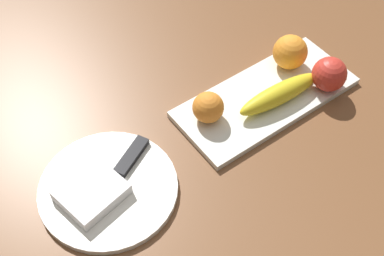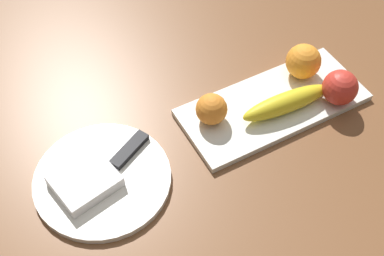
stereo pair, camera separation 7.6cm
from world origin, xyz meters
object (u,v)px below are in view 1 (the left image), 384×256
at_px(apple, 329,74).
at_px(orange_near_apple, 208,107).
at_px(banana, 281,95).
at_px(orange_near_banana, 290,52).
at_px(knife, 127,163).
at_px(folded_napkin, 91,192).
at_px(dinner_plate, 108,189).
at_px(fruit_tray, 265,98).

distance_m(apple, orange_near_apple, 0.26).
bearing_deg(banana, orange_near_banana, -137.80).
distance_m(orange_near_banana, knife, 0.42).
relative_size(orange_near_banana, folded_napkin, 0.69).
bearing_deg(dinner_plate, apple, 173.68).
distance_m(orange_near_banana, dinner_plate, 0.47).
bearing_deg(dinner_plate, orange_near_apple, -174.70).
distance_m(orange_near_apple, dinner_plate, 0.24).
height_order(banana, orange_near_banana, orange_near_banana).
bearing_deg(apple, dinner_plate, -6.32).
xyz_separation_m(dinner_plate, folded_napkin, (0.03, 0.00, 0.02)).
bearing_deg(folded_napkin, banana, 175.83).
bearing_deg(apple, banana, -12.63).
bearing_deg(fruit_tray, orange_near_banana, -158.10).
relative_size(apple, banana, 0.37).
distance_m(folded_napkin, knife, 0.09).
bearing_deg(banana, apple, 170.86).
xyz_separation_m(banana, orange_near_apple, (0.14, -0.05, 0.01)).
xyz_separation_m(orange_near_banana, knife, (0.41, 0.02, -0.03)).
xyz_separation_m(apple, banana, (0.11, -0.02, -0.01)).
bearing_deg(dinner_plate, fruit_tray, 180.00).
bearing_deg(folded_napkin, fruit_tray, 180.00).
bearing_deg(dinner_plate, banana, 175.49).
relative_size(orange_near_apple, orange_near_banana, 0.85).
bearing_deg(orange_near_banana, apple, 102.16).
bearing_deg(apple, orange_near_banana, -77.84).
bearing_deg(fruit_tray, apple, 155.54).
xyz_separation_m(apple, dinner_plate, (0.49, -0.05, -0.04)).
bearing_deg(fruit_tray, dinner_plate, 0.00).
bearing_deg(apple, folded_napkin, -5.95).
xyz_separation_m(fruit_tray, folded_napkin, (0.40, 0.00, 0.02)).
xyz_separation_m(apple, knife, (0.43, -0.08, -0.03)).
height_order(apple, orange_near_apple, apple).
relative_size(fruit_tray, dinner_plate, 1.52).
xyz_separation_m(apple, orange_near_apple, (0.25, -0.08, -0.00)).
height_order(orange_near_apple, folded_napkin, orange_near_apple).
relative_size(fruit_tray, orange_near_apple, 6.14).
relative_size(apple, knife, 0.42).
distance_m(apple, knife, 0.44).
bearing_deg(knife, orange_near_banana, 155.53).
bearing_deg(fruit_tray, folded_napkin, 0.00).
distance_m(fruit_tray, banana, 0.04).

